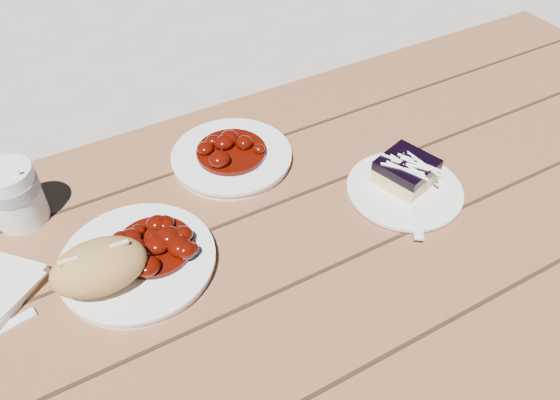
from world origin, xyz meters
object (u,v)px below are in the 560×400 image
picnic_table (267,309)px  main_plate (138,262)px  dessert_plate (404,190)px  coffee_cup (14,195)px  bread_roll (99,267)px  second_plate (232,157)px  blueberry_cake (406,171)px

picnic_table → main_plate: bearing=159.9°
dessert_plate → coffee_cup: (-0.58, 0.26, 0.05)m
main_plate → dessert_plate: 0.46m
bread_roll → coffee_cup: (-0.08, 0.21, 0.00)m
picnic_table → dessert_plate: dessert_plate is taller
bread_roll → dessert_plate: bread_roll is taller
dessert_plate → second_plate: 0.31m
dessert_plate → coffee_cup: bearing=156.2°
bread_roll → coffee_cup: size_ratio=1.31×
main_plate → second_plate: same height
picnic_table → second_plate: size_ratio=9.33×
dessert_plate → blueberry_cake: bearing=56.3°
main_plate → blueberry_cake: bearing=-6.7°
coffee_cup → main_plate: bearing=-55.1°
blueberry_cake → coffee_cup: size_ratio=1.04×
bread_roll → second_plate: size_ratio=0.63×
blueberry_cake → second_plate: (-0.23, 0.21, -0.03)m
bread_roll → picnic_table: bearing=-11.1°
blueberry_cake → coffee_cup: bearing=140.7°
coffee_cup → picnic_table: bearing=-39.1°
dessert_plate → bread_roll: bearing=174.5°
coffee_cup → blueberry_cake: bearing=-22.2°
picnic_table → main_plate: size_ratio=8.74×
bread_roll → main_plate: bearing=20.0°
picnic_table → coffee_cup: bearing=140.9°
picnic_table → coffee_cup: 0.46m
dessert_plate → second_plate: size_ratio=0.90×
picnic_table → coffee_cup: (-0.31, 0.26, 0.21)m
main_plate → bread_roll: bread_roll is taller
main_plate → bread_roll: 0.07m
main_plate → coffee_cup: size_ratio=2.22×
blueberry_cake → second_plate: 0.31m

